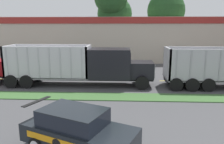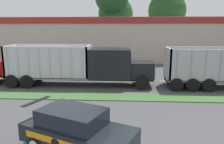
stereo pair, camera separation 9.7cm
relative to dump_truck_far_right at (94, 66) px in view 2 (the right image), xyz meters
name	(u,v)px [view 2 (the right image)]	position (x,y,z in m)	size (l,w,h in m)	color
grass_verge	(137,97)	(3.38, -3.07, -1.58)	(120.00, 1.67, 0.06)	#3D6633
centre_line_3	(55,79)	(-3.91, 1.77, -1.61)	(2.40, 0.14, 0.01)	yellow
centre_line_4	(113,80)	(1.49, 1.77, -1.61)	(2.40, 0.14, 0.01)	yellow
centre_line_5	(174,81)	(6.89, 1.77, -1.61)	(2.40, 0.14, 0.01)	yellow
dump_truck_far_right	(94,66)	(0.00, 0.00, 0.00)	(11.88, 2.65, 3.28)	black
rally_car	(77,130)	(0.63, -9.69, -0.76)	(4.82, 3.49, 1.70)	black
store_building_backdrop	(101,38)	(-1.23, 16.95, 1.39)	(34.67, 12.10, 6.00)	#BCB29E
tree_behind_left	(167,7)	(8.30, 14.28, 5.80)	(5.16, 5.16, 10.80)	brown
tree_behind_far_right	(116,11)	(1.21, 13.26, 5.28)	(4.72, 4.72, 10.02)	brown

